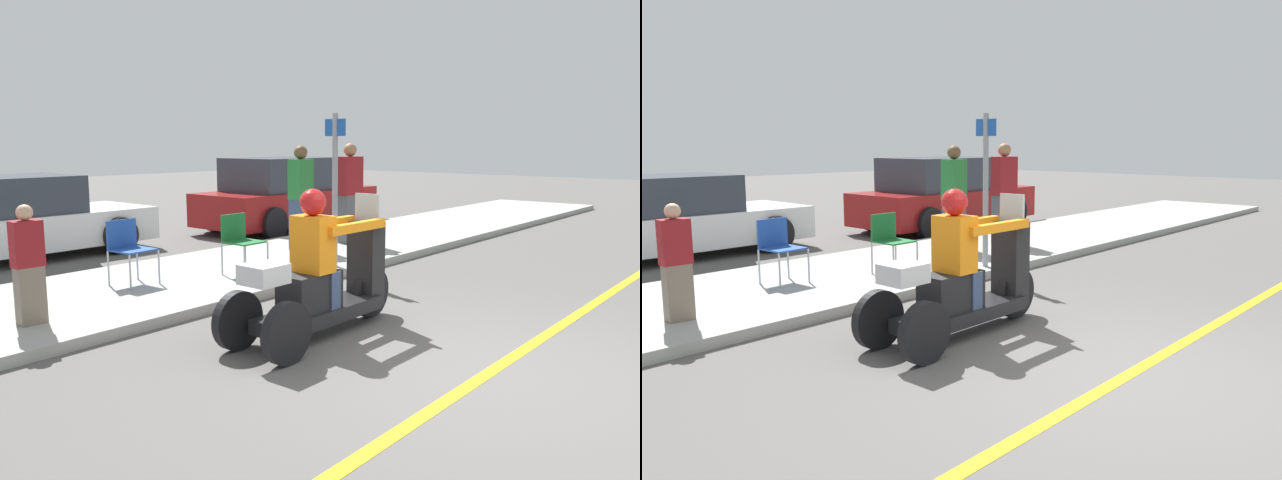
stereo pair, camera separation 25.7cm
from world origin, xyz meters
TOP-DOWN VIEW (x-y plane):
  - ground_plane at (0.00, 0.00)m, footprint 60.00×60.00m
  - lane_stripe at (-0.09, 0.00)m, footprint 24.00×0.12m
  - sidewalk_strip at (0.00, 4.60)m, footprint 28.00×2.80m
  - motorcycle_trike at (-0.09, 1.75)m, footprint 2.26×0.72m
  - spectator_with_child at (4.15, 4.57)m, footprint 0.45×0.31m
  - spectator_mid_group at (3.13, 4.84)m, footprint 0.44×0.29m
  - spectator_by_tree at (-1.93, 3.98)m, footprint 0.29×0.19m
  - folding_chair_set_back at (1.06, 4.14)m, footprint 0.47×0.47m
  - folding_chair_curbside at (-0.28, 4.77)m, footprint 0.49×0.49m
  - parked_car_lot_left at (-0.35, 8.26)m, footprint 4.73×1.96m
  - parked_car_lot_right at (5.46, 7.30)m, footprint 4.36×1.96m
  - street_sign at (2.29, 3.45)m, footprint 0.08×0.36m

SIDE VIEW (x-z plane):
  - ground_plane at x=0.00m, z-range 0.00..0.00m
  - lane_stripe at x=-0.09m, z-range 0.00..0.01m
  - sidewalk_strip at x=0.00m, z-range 0.00..0.12m
  - motorcycle_trike at x=-0.09m, z-range -0.21..1.27m
  - folding_chair_set_back at x=1.06m, z-range 0.21..1.03m
  - folding_chair_curbside at x=-0.28m, z-range 0.21..1.03m
  - parked_car_lot_left at x=-0.35m, z-range -0.03..1.34m
  - spectator_by_tree at x=-1.93m, z-range 0.10..1.30m
  - parked_car_lot_right at x=5.46m, z-range -0.05..1.53m
  - spectator_mid_group at x=3.13m, z-range 0.09..1.83m
  - spectator_with_child at x=4.15m, z-range 0.09..1.86m
  - street_sign at x=2.29m, z-range 0.22..2.42m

